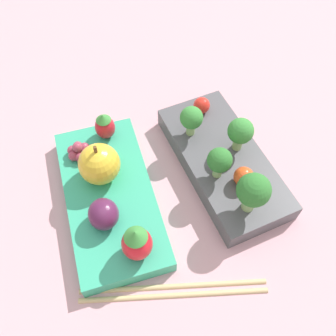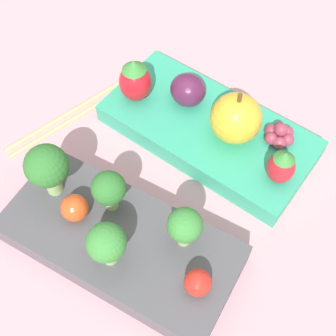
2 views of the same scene
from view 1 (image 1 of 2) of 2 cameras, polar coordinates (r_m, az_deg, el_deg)
name	(u,v)px [view 1 (image 1 of 2)]	position (r m, az deg, el deg)	size (l,w,h in m)	color
ground_plane	(167,177)	(0.50, -0.13, -1.31)	(4.00, 4.00, 0.00)	#C6939E
bento_box_savoury	(223,161)	(0.50, 8.34, 1.02)	(0.22, 0.12, 0.03)	#4C4C51
bento_box_fruit	(110,197)	(0.48, -8.80, -4.40)	(0.22, 0.11, 0.02)	#33A87F
broccoli_floret_0	(253,191)	(0.42, 12.88, -3.45)	(0.04, 0.04, 0.06)	#93B770
broccoli_floret_1	(220,161)	(0.45, 7.86, 1.08)	(0.03, 0.03, 0.05)	#93B770
broccoli_floret_2	(191,119)	(0.49, 3.59, 7.52)	(0.03, 0.03, 0.05)	#93B770
broccoli_floret_3	(241,133)	(0.48, 11.05, 5.29)	(0.03, 0.03, 0.05)	#93B770
cherry_tomato_0	(244,177)	(0.46, 11.47, -1.31)	(0.03, 0.03, 0.03)	#DB4C1E
cherry_tomato_1	(202,105)	(0.53, 5.15, 9.49)	(0.02, 0.02, 0.02)	red
apple	(99,164)	(0.46, -10.42, 0.60)	(0.05, 0.05, 0.06)	gold
strawberry_0	(137,243)	(0.41, -4.77, -11.26)	(0.03, 0.03, 0.05)	red
strawberry_1	(105,126)	(0.50, -9.61, 6.32)	(0.03, 0.03, 0.04)	red
plum	(103,214)	(0.43, -9.80, -6.94)	(0.04, 0.04, 0.03)	#511E42
grape_cluster	(79,151)	(0.50, -13.42, 2.51)	(0.03, 0.03, 0.02)	#93384C
chopsticks_pair	(174,290)	(0.44, 0.85, -18.14)	(0.07, 0.21, 0.01)	tan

